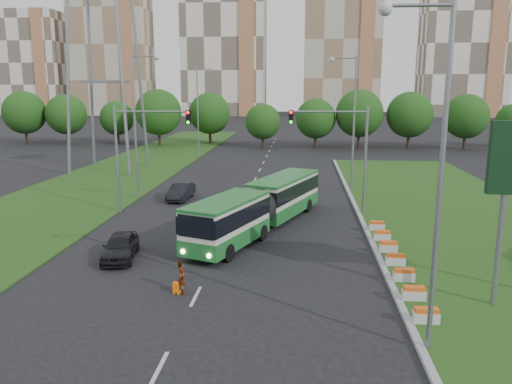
# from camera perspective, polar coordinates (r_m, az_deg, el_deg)

# --- Properties ---
(ground) EXTENTS (360.00, 360.00, 0.00)m
(ground) POSITION_cam_1_polar(r_m,az_deg,el_deg) (28.45, 1.58, -7.22)
(ground) COLOR black
(ground) RESTS_ON ground
(grass_median) EXTENTS (14.00, 60.00, 0.15)m
(grass_median) POSITION_cam_1_polar(r_m,az_deg,el_deg) (37.80, 22.49, -3.21)
(grass_median) COLOR #224B15
(grass_median) RESTS_ON ground
(median_kerb) EXTENTS (0.30, 60.00, 0.18)m
(median_kerb) POSITION_cam_1_polar(r_m,az_deg,el_deg) (36.31, 11.96, -3.12)
(median_kerb) COLOR #979797
(median_kerb) RESTS_ON ground
(left_verge) EXTENTS (12.00, 110.00, 0.10)m
(left_verge) POSITION_cam_1_polar(r_m,az_deg,el_deg) (56.19, -15.43, 1.90)
(left_verge) COLOR #224B15
(left_verge) RESTS_ON ground
(lane_markings) EXTENTS (0.20, 100.00, 0.01)m
(lane_markings) POSITION_cam_1_polar(r_m,az_deg,el_deg) (47.98, -0.53, 0.64)
(lane_markings) COLOR #B4B3AC
(lane_markings) RESTS_ON ground
(flower_planters) EXTENTS (1.10, 13.70, 0.60)m
(flower_planters) POSITION_cam_1_polar(r_m,az_deg,el_deg) (27.41, 15.64, -7.42)
(flower_planters) COLOR silver
(flower_planters) RESTS_ON grass_median
(traffic_mast_median) EXTENTS (5.76, 0.32, 8.00)m
(traffic_mast_median) POSITION_cam_1_polar(r_m,az_deg,el_deg) (37.20, 9.99, 5.56)
(traffic_mast_median) COLOR gray
(traffic_mast_median) RESTS_ON ground
(traffic_mast_left) EXTENTS (5.76, 0.32, 8.00)m
(traffic_mast_left) POSITION_cam_1_polar(r_m,az_deg,el_deg) (38.00, -13.40, 5.55)
(traffic_mast_left) COLOR gray
(traffic_mast_left) RESTS_ON ground
(street_lamps) EXTENTS (36.00, 60.00, 12.00)m
(street_lamps) POSITION_cam_1_polar(r_m,az_deg,el_deg) (37.28, -2.05, 6.75)
(street_lamps) COLOR gray
(street_lamps) RESTS_ON ground
(tree_line) EXTENTS (120.00, 8.00, 9.00)m
(tree_line) POSITION_cam_1_polar(r_m,az_deg,el_deg) (82.42, 11.03, 8.23)
(tree_line) COLOR #1E4A13
(tree_line) RESTS_ON ground
(apartment_tower_west) EXTENTS (26.00, 15.00, 48.00)m
(apartment_tower_west) POSITION_cam_1_polar(r_m,az_deg,el_deg) (189.55, -16.14, 15.77)
(apartment_tower_west) COLOR beige
(apartment_tower_west) RESTS_ON ground
(apartment_tower_cwest) EXTENTS (28.00, 15.00, 52.00)m
(apartment_tower_cwest) POSITION_cam_1_polar(r_m,az_deg,el_deg) (179.63, -3.63, 17.08)
(apartment_tower_cwest) COLOR white
(apartment_tower_cwest) RESTS_ON ground
(apartment_tower_ceast) EXTENTS (25.00, 15.00, 50.00)m
(apartment_tower_ceast) POSITION_cam_1_polar(r_m,az_deg,el_deg) (178.06, 9.78, 16.66)
(apartment_tower_ceast) COLOR beige
(apartment_tower_ceast) RESTS_ON ground
(apartment_tower_east) EXTENTS (27.00, 15.00, 47.00)m
(apartment_tower_east) POSITION_cam_1_polar(r_m,az_deg,el_deg) (185.29, 22.65, 15.29)
(apartment_tower_east) COLOR white
(apartment_tower_east) RESTS_ON ground
(midrise_west) EXTENTS (22.00, 14.00, 36.00)m
(midrise_west) POSITION_cam_1_polar(r_m,az_deg,el_deg) (201.71, -24.23, 13.23)
(midrise_west) COLOR white
(midrise_west) RESTS_ON ground
(articulated_bus) EXTENTS (2.47, 15.82, 2.60)m
(articulated_bus) POSITION_cam_1_polar(r_m,az_deg,el_deg) (33.11, 0.13, -1.61)
(articulated_bus) COLOR beige
(articulated_bus) RESTS_ON ground
(car_left_near) EXTENTS (2.30, 4.34, 1.41)m
(car_left_near) POSITION_cam_1_polar(r_m,az_deg,el_deg) (28.66, -15.26, -6.02)
(car_left_near) COLOR black
(car_left_near) RESTS_ON ground
(car_left_far) EXTENTS (1.71, 4.29, 1.39)m
(car_left_far) POSITION_cam_1_polar(r_m,az_deg,el_deg) (42.69, -8.58, 0.06)
(car_left_far) COLOR black
(car_left_far) RESTS_ON ground
(pedestrian) EXTENTS (0.57, 0.67, 1.56)m
(pedestrian) POSITION_cam_1_polar(r_m,az_deg,el_deg) (23.38, -8.48, -9.62)
(pedestrian) COLOR gray
(pedestrian) RESTS_ON ground
(shopping_trolley) EXTENTS (0.31, 0.33, 0.53)m
(shopping_trolley) POSITION_cam_1_polar(r_m,az_deg,el_deg) (23.58, -9.03, -10.79)
(shopping_trolley) COLOR orange
(shopping_trolley) RESTS_ON ground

